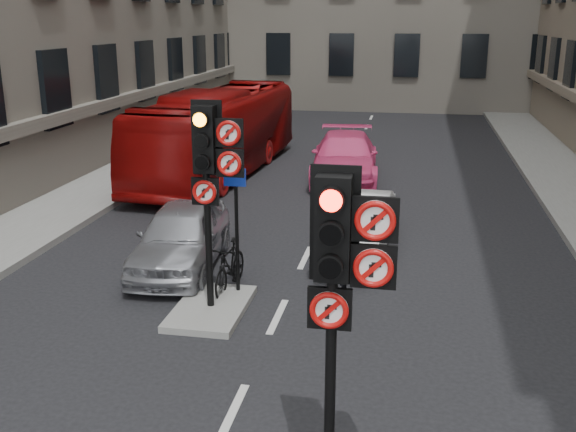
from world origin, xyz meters
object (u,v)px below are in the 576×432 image
(info_sign, at_px, (236,213))
(motorcyclist, at_px, (337,250))
(motorcycle, at_px, (230,266))
(car_pink, at_px, (345,157))
(car_white, at_px, (357,225))
(bus_red, at_px, (219,133))
(signal_far, at_px, (211,161))
(car_silver, at_px, (181,237))
(signal_near, at_px, (341,263))

(info_sign, bearing_deg, motorcyclist, 6.54)
(motorcycle, relative_size, info_sign, 0.69)
(car_pink, distance_m, motorcycle, 9.40)
(car_white, bearing_deg, bus_red, 130.21)
(signal_far, bearing_deg, car_white, 59.13)
(motorcycle, bearing_deg, car_silver, 146.64)
(car_pink, xyz_separation_m, bus_red, (-4.10, -0.00, 0.66))
(car_silver, xyz_separation_m, car_pink, (2.50, 8.32, 0.06))
(car_silver, relative_size, bus_red, 0.39)
(car_white, xyz_separation_m, car_pink, (-0.97, 6.72, 0.10))
(signal_far, height_order, bus_red, signal_far)
(signal_far, distance_m, motorcycle, 2.44)
(signal_near, bearing_deg, car_white, 93.33)
(car_white, bearing_deg, info_sign, -120.94)
(signal_far, relative_size, motorcycle, 2.25)
(signal_far, bearing_deg, motorcycle, 90.41)
(motorcycle, distance_m, motorcyclist, 2.08)
(signal_far, distance_m, car_white, 4.69)
(motorcycle, height_order, info_sign, info_sign)
(car_silver, xyz_separation_m, motorcyclist, (3.33, -1.00, 0.28))
(info_sign, bearing_deg, bus_red, 106.12)
(car_pink, distance_m, motorcyclist, 9.36)
(car_white, xyz_separation_m, info_sign, (-1.94, -2.87, 0.99))
(car_pink, relative_size, motorcycle, 3.12)
(motorcycle, xyz_separation_m, info_sign, (0.22, -0.27, 1.14))
(motorcyclist, height_order, info_sign, info_sign)
(motorcycle, distance_m, info_sign, 1.19)
(signal_near, distance_m, signal_far, 4.77)
(car_silver, xyz_separation_m, motorcycle, (1.30, -1.00, -0.18))
(car_white, bearing_deg, motorcyclist, -89.84)
(car_white, bearing_deg, signal_far, -117.72)
(car_silver, relative_size, motorcycle, 2.44)
(car_silver, relative_size, car_pink, 0.78)
(signal_near, height_order, car_silver, signal_near)
(car_pink, bearing_deg, info_sign, -100.19)
(car_silver, bearing_deg, signal_near, -62.07)
(motorcyclist, bearing_deg, signal_near, 118.30)
(signal_near, bearing_deg, car_pink, 95.64)
(car_pink, distance_m, info_sign, 9.68)
(car_white, height_order, motorcycle, car_white)
(info_sign, bearing_deg, motorcycle, 127.37)
(car_silver, bearing_deg, car_pink, 68.16)
(bus_red, bearing_deg, car_white, -48.43)
(signal_near, xyz_separation_m, motorcycle, (-2.61, 5.01, -2.10))
(car_silver, xyz_separation_m, bus_red, (-1.60, 8.32, 0.72))
(info_sign, bearing_deg, signal_far, -108.14)
(signal_far, height_order, motorcyclist, signal_far)
(signal_far, relative_size, car_silver, 0.92)
(car_silver, xyz_separation_m, info_sign, (1.53, -1.27, 0.96))
(motorcyclist, bearing_deg, car_pink, -63.16)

